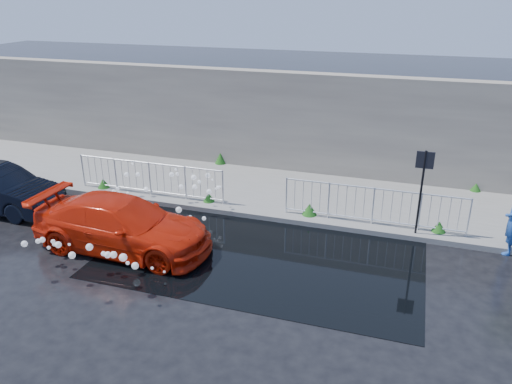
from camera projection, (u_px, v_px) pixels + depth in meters
ground at (231, 270)px, 12.08m from camera, size 90.00×90.00×0.00m
pavement at (284, 192)px, 16.45m from camera, size 30.00×4.00×0.15m
curb at (266, 217)px, 14.69m from camera, size 30.00×0.25×0.16m
retaining_wall at (301, 123)px, 17.70m from camera, size 30.00×0.60×3.50m
puddle at (263, 253)px, 12.81m from camera, size 8.00×5.00×0.01m
sign_post at (423, 179)px, 12.96m from camera, size 0.45×0.06×2.50m
railing_left at (150, 177)px, 15.89m from camera, size 5.05×0.05×1.10m
railing_right at (373, 205)px, 13.90m from camera, size 5.05×0.05×1.10m
weeds at (270, 189)px, 16.12m from camera, size 12.17×3.93×0.42m
water_spray at (142, 213)px, 13.54m from camera, size 3.43×5.85×1.08m
red_car at (122, 225)px, 12.82m from camera, size 4.76×2.00×1.37m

